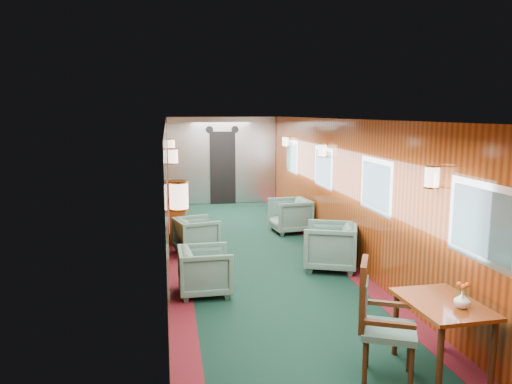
{
  "coord_description": "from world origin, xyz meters",
  "views": [
    {
      "loc": [
        -1.49,
        -7.76,
        2.5
      ],
      "look_at": [
        0.0,
        0.6,
        1.15
      ],
      "focal_mm": 35.0,
      "sensor_mm": 36.0,
      "label": 1
    }
  ],
  "objects_px": {
    "credenza": "(177,218)",
    "armchair_left_near": "(205,271)",
    "side_chair": "(377,316)",
    "armchair_right_near": "(330,246)",
    "armchair_right_far": "(290,215)",
    "dining_table": "(442,313)",
    "armchair_left_far": "(197,235)"
  },
  "relations": [
    {
      "from": "credenza",
      "to": "armchair_left_far",
      "type": "distance_m",
      "value": 1.08
    },
    {
      "from": "dining_table",
      "to": "armchair_left_far",
      "type": "xyz_separation_m",
      "value": [
        -2.09,
        4.59,
        -0.27
      ]
    },
    {
      "from": "side_chair",
      "to": "armchair_left_far",
      "type": "distance_m",
      "value": 4.82
    },
    {
      "from": "side_chair",
      "to": "credenza",
      "type": "xyz_separation_m",
      "value": [
        -1.74,
        5.62,
        -0.17
      ]
    },
    {
      "from": "armchair_left_near",
      "to": "armchair_right_near",
      "type": "distance_m",
      "value": 2.21
    },
    {
      "from": "armchair_right_far",
      "to": "side_chair",
      "type": "bearing_deg",
      "value": -12.16
    },
    {
      "from": "armchair_left_far",
      "to": "armchair_right_far",
      "type": "height_order",
      "value": "armchair_right_far"
    },
    {
      "from": "dining_table",
      "to": "credenza",
      "type": "xyz_separation_m",
      "value": [
        -2.42,
        5.61,
        -0.14
      ]
    },
    {
      "from": "credenza",
      "to": "armchair_right_near",
      "type": "distance_m",
      "value": 3.33
    },
    {
      "from": "armchair_left_near",
      "to": "armchair_right_near",
      "type": "relative_size",
      "value": 0.88
    },
    {
      "from": "side_chair",
      "to": "dining_table",
      "type": "bearing_deg",
      "value": 26.35
    },
    {
      "from": "side_chair",
      "to": "armchair_right_near",
      "type": "bearing_deg",
      "value": 103.72
    },
    {
      "from": "armchair_left_near",
      "to": "armchair_right_near",
      "type": "bearing_deg",
      "value": -70.54
    },
    {
      "from": "side_chair",
      "to": "armchair_left_far",
      "type": "relative_size",
      "value": 1.6
    },
    {
      "from": "side_chair",
      "to": "armchair_left_near",
      "type": "xyz_separation_m",
      "value": [
        -1.42,
        2.54,
        -0.29
      ]
    },
    {
      "from": "side_chair",
      "to": "armchair_right_far",
      "type": "bearing_deg",
      "value": 108.87
    },
    {
      "from": "credenza",
      "to": "armchair_left_near",
      "type": "bearing_deg",
      "value": -83.95
    },
    {
      "from": "armchair_left_near",
      "to": "side_chair",
      "type": "bearing_deg",
      "value": -151.95
    },
    {
      "from": "armchair_left_near",
      "to": "armchair_right_near",
      "type": "xyz_separation_m",
      "value": [
        2.07,
        0.78,
        0.04
      ]
    },
    {
      "from": "dining_table",
      "to": "armchair_left_near",
      "type": "bearing_deg",
      "value": 127.74
    },
    {
      "from": "side_chair",
      "to": "armchair_right_far",
      "type": "xyz_separation_m",
      "value": [
        0.62,
        5.88,
        -0.27
      ]
    },
    {
      "from": "side_chair",
      "to": "armchair_right_near",
      "type": "relative_size",
      "value": 1.39
    },
    {
      "from": "dining_table",
      "to": "side_chair",
      "type": "xyz_separation_m",
      "value": [
        -0.67,
        -0.02,
        0.03
      ]
    },
    {
      "from": "credenza",
      "to": "armchair_left_near",
      "type": "height_order",
      "value": "credenza"
    },
    {
      "from": "armchair_left_far",
      "to": "armchair_right_near",
      "type": "distance_m",
      "value": 2.44
    },
    {
      "from": "side_chair",
      "to": "armchair_left_near",
      "type": "bearing_deg",
      "value": 144.1
    },
    {
      "from": "side_chair",
      "to": "armchair_left_near",
      "type": "relative_size",
      "value": 1.58
    },
    {
      "from": "armchair_right_near",
      "to": "armchair_right_far",
      "type": "height_order",
      "value": "armchair_right_near"
    },
    {
      "from": "armchair_right_far",
      "to": "dining_table",
      "type": "bearing_deg",
      "value": -5.61
    },
    {
      "from": "credenza",
      "to": "armchair_left_far",
      "type": "height_order",
      "value": "credenza"
    },
    {
      "from": "credenza",
      "to": "armchair_left_far",
      "type": "xyz_separation_m",
      "value": [
        0.33,
        -1.02,
        -0.12
      ]
    },
    {
      "from": "dining_table",
      "to": "armchair_right_far",
      "type": "xyz_separation_m",
      "value": [
        -0.05,
        5.86,
        -0.24
      ]
    }
  ]
}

